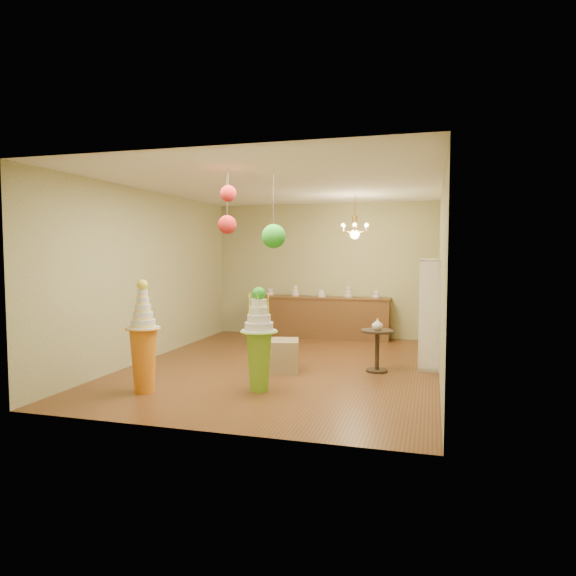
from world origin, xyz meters
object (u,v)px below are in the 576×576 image
(pedestal_green, at_px, (259,347))
(pedestal_orange, at_px, (144,350))
(sideboard, at_px, (321,317))
(round_table, at_px, (377,345))

(pedestal_green, height_order, pedestal_orange, pedestal_orange)
(pedestal_orange, height_order, sideboard, pedestal_orange)
(sideboard, bearing_deg, pedestal_orange, -105.52)
(pedestal_orange, bearing_deg, round_table, 35.42)
(pedestal_orange, bearing_deg, sideboard, 74.48)
(pedestal_orange, bearing_deg, pedestal_green, 18.45)
(round_table, bearing_deg, pedestal_green, -132.30)
(pedestal_orange, relative_size, round_table, 2.29)
(pedestal_orange, relative_size, sideboard, 0.51)
(pedestal_orange, xyz_separation_m, round_table, (2.94, 2.09, -0.15))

